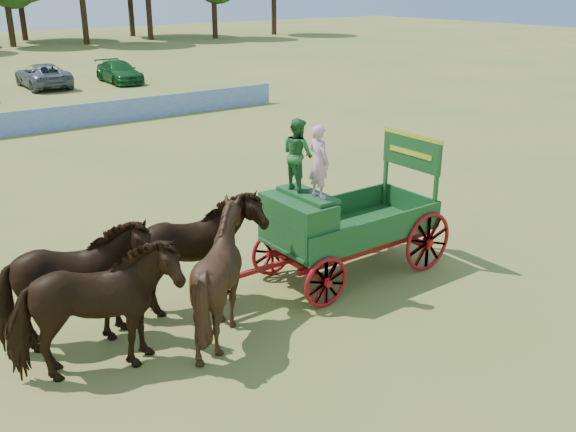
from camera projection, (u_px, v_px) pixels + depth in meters
The scene contains 7 objects.
ground at pixel (285, 273), 14.65m from camera, with size 160.00×160.00×0.00m, color olive.
horse_lead_left at pixel (95, 311), 10.50m from camera, with size 1.30×2.85×2.41m, color black.
horse_lead_right at pixel (72, 287), 11.33m from camera, with size 1.30×2.85×2.41m, color black.
horse_wheel_left at pixel (221, 274), 11.83m from camera, with size 1.95×2.19×2.41m, color black.
horse_wheel_right at pixel (192, 255), 12.66m from camera, with size 1.30×2.85×2.41m, color black.
farm_dray at pixel (326, 213), 13.78m from camera, with size 6.00×2.00×3.66m.
sponsor_banner at pixel (20, 123), 27.52m from camera, with size 26.00×0.08×1.05m, color #1D489F.
Camera 1 is at (-7.82, -10.75, 6.31)m, focal length 40.00 mm.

